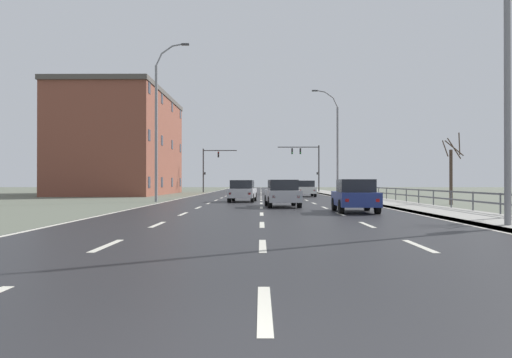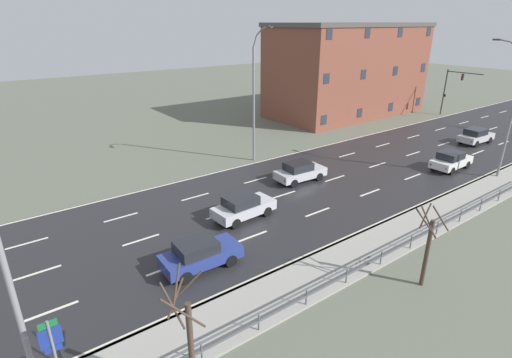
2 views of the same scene
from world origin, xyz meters
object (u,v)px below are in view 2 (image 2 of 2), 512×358
Objects in this scene: car_far_left at (300,171)px; street_lamp_foreground at (2,256)px; car_mid_centre at (200,254)px; brick_building at (347,70)px; highway_sign at (54,350)px; street_lamp_midground at (510,114)px; car_far_right at (476,136)px; street_lamp_left_bank at (255,99)px; car_near_left at (451,160)px; car_distant at (243,207)px; traffic_signal_left at (451,86)px.

street_lamp_foreground is at bearing -62.99° from car_far_left.
brick_building reaches higher than car_mid_centre.
street_lamp_foreground is at bearing -145.49° from highway_sign.
street_lamp_midground is at bearing 90.00° from street_lamp_foreground.
car_mid_centre is 0.99× the size of car_far_right.
car_mid_centre is 13.39m from car_far_left.
street_lamp_left_bank is 0.54× the size of brick_building.
car_distant is (-3.07, -19.43, 0.00)m from car_near_left.
street_lamp_foreground is at bearing -60.54° from brick_building.
street_lamp_foreground is 3.37× the size of highway_sign.
car_far_right is (-5.70, 41.80, -4.54)m from street_lamp_foreground.
brick_building reaches higher than street_lamp_foreground.
street_lamp_left_bank is (-14.88, -13.44, 0.45)m from street_lamp_midground.
street_lamp_foreground is 1.03× the size of street_lamp_midground.
highway_sign is (15.85, -19.49, -3.55)m from street_lamp_left_bank.
car_far_right is (-5.70, 8.21, -4.38)m from street_lamp_midground.
street_lamp_midground is 26.11m from car_mid_centre.
highway_sign is 47.92m from brick_building.
street_lamp_left_bank is at bearing -137.92° from street_lamp_midground.
brick_building is at bearing 117.66° from car_distant.
car_far_left is at bearing -95.16° from car_far_right.
street_lamp_foreground is 2.62× the size of car_far_right.
street_lamp_foreground is 32.81m from car_near_left.
car_near_left is (-3.15, 32.34, -4.54)m from street_lamp_foreground.
traffic_signal_left reaches higher than car_far_left.
highway_sign is (0.97, -32.93, -3.10)m from street_lamp_midground.
brick_building is (-23.53, 8.08, 0.67)m from street_lamp_midground.
car_far_left is 7.64m from car_distant.
traffic_signal_left reaches higher than car_near_left.
car_far_right is (0.53, 28.89, 0.00)m from car_distant.
street_lamp_foreground is 2.61× the size of car_far_left.
traffic_signal_left is (-14.50, 51.91, -1.43)m from street_lamp_foreground.
street_lamp_midground is 2.54× the size of car_far_right.
car_near_left is at bearing -59.88° from traffic_signal_left.
car_far_left is at bearing -115.40° from car_near_left.
highway_sign is 0.77× the size of car_distant.
brick_building is (-9.03, -10.24, 1.93)m from traffic_signal_left.
street_lamp_left_bank reaches higher than street_lamp_midground.
highway_sign is 8.46m from car_mid_centre.
car_far_left is (6.10, -0.05, -4.83)m from street_lamp_left_bank.
car_near_left is (11.73, 12.19, -4.83)m from street_lamp_left_bank.
car_mid_centre is at bearing -90.36° from car_near_left.
street_lamp_left_bank is 2.77× the size of car_mid_centre.
highway_sign is 14.26m from car_distant.
car_distant is 1.00× the size of car_far_right.
traffic_signal_left is at bearing 98.60° from car_distant.
car_mid_centre is at bearing -61.04° from car_far_left.
car_mid_centre is at bearing 118.35° from highway_sign.
street_lamp_left_bank reaches higher than car_far_left.
car_near_left is 9.80m from car_far_right.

